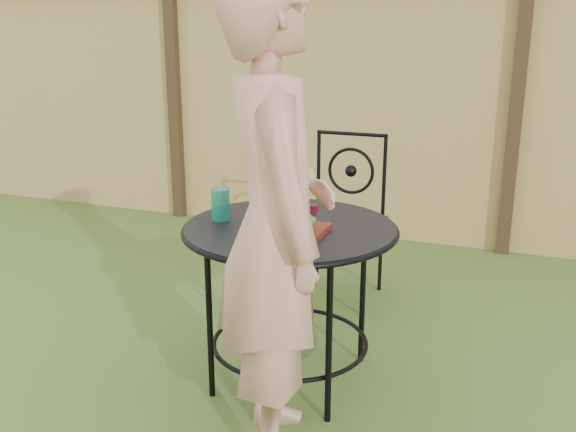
# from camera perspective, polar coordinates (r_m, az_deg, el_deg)

# --- Properties ---
(ground) EXTENTS (60.00, 60.00, 0.00)m
(ground) POSITION_cam_1_polar(r_m,az_deg,el_deg) (3.18, -8.62, -12.65)
(ground) COLOR #2F4A17
(ground) RESTS_ON ground
(fence) EXTENTS (8.00, 0.12, 1.90)m
(fence) POSITION_cam_1_polar(r_m,az_deg,el_deg) (4.84, 3.84, 9.48)
(fence) COLOR tan
(fence) RESTS_ON ground
(patio_table) EXTENTS (0.92, 0.92, 0.72)m
(patio_table) POSITION_cam_1_polar(r_m,az_deg,el_deg) (2.77, 0.19, -3.60)
(patio_table) COLOR black
(patio_table) RESTS_ON ground
(patio_chair) EXTENTS (0.46, 0.46, 0.95)m
(patio_chair) POSITION_cam_1_polar(r_m,az_deg,el_deg) (3.71, 4.88, 0.26)
(patio_chair) COLOR black
(patio_chair) RESTS_ON ground
(diner) EXTENTS (0.69, 0.76, 1.74)m
(diner) POSITION_cam_1_polar(r_m,az_deg,el_deg) (2.22, -1.08, -1.01)
(diner) COLOR tan
(diner) RESTS_ON ground
(salad_plate) EXTENTS (0.27, 0.27, 0.02)m
(salad_plate) POSITION_cam_1_polar(r_m,az_deg,el_deg) (2.61, 0.22, -1.37)
(salad_plate) COLOR #4E180B
(salad_plate) RESTS_ON patio_table
(salad) EXTENTS (0.21, 0.21, 0.08)m
(salad) POSITION_cam_1_polar(r_m,az_deg,el_deg) (2.59, 0.22, -0.27)
(salad) COLOR #235614
(salad) RESTS_ON salad_plate
(fork) EXTENTS (0.01, 0.01, 0.18)m
(fork) POSITION_cam_1_polar(r_m,az_deg,el_deg) (2.56, 0.43, 2.49)
(fork) COLOR silver
(fork) RESTS_ON salad
(drinking_glass) EXTENTS (0.08, 0.08, 0.14)m
(drinking_glass) POSITION_cam_1_polar(r_m,az_deg,el_deg) (2.80, -6.02, 1.05)
(drinking_glass) COLOR #0B8367
(drinking_glass) RESTS_ON patio_table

